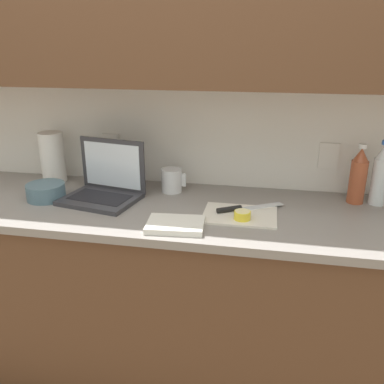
% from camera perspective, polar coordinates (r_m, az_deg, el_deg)
% --- Properties ---
extents(ground_plane, '(12.00, 12.00, 0.00)m').
position_cam_1_polar(ground_plane, '(2.31, -4.40, -23.61)').
color(ground_plane, brown).
rests_on(ground_plane, ground).
extents(wall_back, '(5.20, 0.38, 2.60)m').
position_cam_1_polar(wall_back, '(1.91, -3.65, 19.00)').
color(wall_back, white).
rests_on(wall_back, ground_plane).
extents(counter_unit, '(2.58, 0.65, 0.92)m').
position_cam_1_polar(counter_unit, '(2.02, -5.37, -13.75)').
color(counter_unit, brown).
rests_on(counter_unit, ground_plane).
extents(laptop, '(0.37, 0.31, 0.26)m').
position_cam_1_polar(laptop, '(1.90, -12.06, 0.96)').
color(laptop, '#333338').
rests_on(laptop, counter_unit).
extents(cutting_board, '(0.30, 0.22, 0.01)m').
position_cam_1_polar(cutting_board, '(1.70, 6.73, -3.21)').
color(cutting_board, silver).
rests_on(cutting_board, counter_unit).
extents(knife, '(0.28, 0.18, 0.02)m').
position_cam_1_polar(knife, '(1.73, 6.56, -2.29)').
color(knife, silver).
rests_on(knife, cutting_board).
extents(lemon_half_cut, '(0.07, 0.07, 0.04)m').
position_cam_1_polar(lemon_half_cut, '(1.64, 7.07, -3.23)').
color(lemon_half_cut, yellow).
rests_on(lemon_half_cut, cutting_board).
extents(bottle_green_soda, '(0.07, 0.07, 0.27)m').
position_cam_1_polar(bottle_green_soda, '(1.93, 22.29, 2.05)').
color(bottle_green_soda, '#A34C2D').
rests_on(bottle_green_soda, counter_unit).
extents(bottle_oil_tall, '(0.07, 0.07, 0.29)m').
position_cam_1_polar(bottle_oil_tall, '(1.95, 24.93, 2.11)').
color(bottle_oil_tall, silver).
rests_on(bottle_oil_tall, counter_unit).
extents(measuring_cup, '(0.12, 0.10, 0.11)m').
position_cam_1_polar(measuring_cup, '(1.94, -2.84, 1.66)').
color(measuring_cup, silver).
rests_on(measuring_cup, counter_unit).
extents(bowl_white, '(0.17, 0.17, 0.07)m').
position_cam_1_polar(bowl_white, '(1.97, -19.81, 0.08)').
color(bowl_white, slate).
rests_on(bowl_white, counter_unit).
extents(paper_towel_roll, '(0.12, 0.12, 0.26)m').
position_cam_1_polar(paper_towel_roll, '(2.19, -18.98, 4.64)').
color(paper_towel_roll, white).
rests_on(paper_towel_roll, counter_unit).
extents(dish_towel, '(0.23, 0.18, 0.02)m').
position_cam_1_polar(dish_towel, '(1.58, -2.33, -4.61)').
color(dish_towel, silver).
rests_on(dish_towel, counter_unit).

